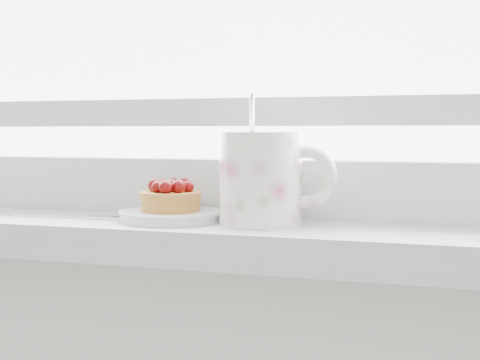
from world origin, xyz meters
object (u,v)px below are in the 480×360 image
at_px(floral_mug, 264,177).
at_px(fork, 65,216).
at_px(saucer, 171,216).
at_px(raspberry_tart, 171,197).

relative_size(floral_mug, fork, 0.80).
xyz_separation_m(saucer, floral_mug, (0.11, 0.00, 0.05)).
bearing_deg(raspberry_tart, fork, -175.55).
height_order(floral_mug, fork, floral_mug).
height_order(raspberry_tart, fork, raspberry_tart).
bearing_deg(floral_mug, raspberry_tart, -179.59).
bearing_deg(raspberry_tart, floral_mug, 0.41).
bearing_deg(fork, floral_mug, 2.63).
distance_m(floral_mug, fork, 0.26).
xyz_separation_m(floral_mug, fork, (-0.25, -0.01, -0.05)).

